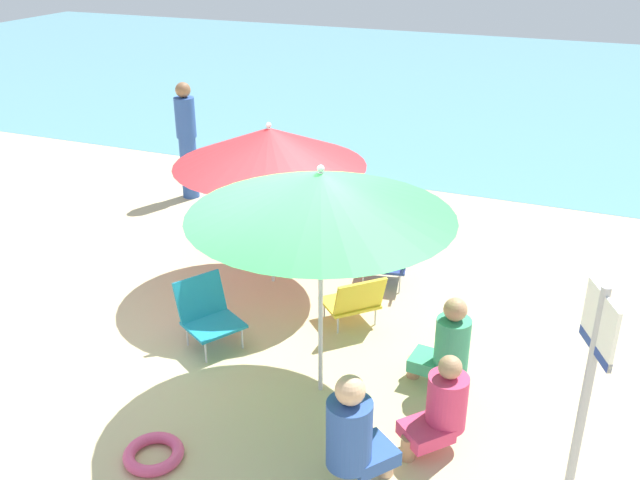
# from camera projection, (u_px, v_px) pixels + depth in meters

# --- Properties ---
(ground_plane) EXTENTS (40.00, 40.00, 0.00)m
(ground_plane) POSITION_uv_depth(u_px,v_px,m) (243.00, 350.00, 6.94)
(ground_plane) COLOR #CCB789
(sea_water) EXTENTS (40.00, 16.00, 0.01)m
(sea_water) POSITION_uv_depth(u_px,v_px,m) (484.00, 84.00, 17.90)
(sea_water) COLOR #5693A3
(sea_water) RESTS_ON ground_plane
(umbrella_green) EXTENTS (2.19, 2.19, 2.13)m
(umbrella_green) POSITION_uv_depth(u_px,v_px,m) (321.00, 194.00, 5.57)
(umbrella_green) COLOR silver
(umbrella_green) RESTS_ON ground_plane
(umbrella_red) EXTENTS (2.11, 2.11, 1.90)m
(umbrella_red) POSITION_uv_depth(u_px,v_px,m) (269.00, 147.00, 7.56)
(umbrella_red) COLOR silver
(umbrella_red) RESTS_ON ground_plane
(beach_chair_a) EXTENTS (0.56, 0.57, 0.69)m
(beach_chair_a) POSITION_uv_depth(u_px,v_px,m) (322.00, 211.00, 9.24)
(beach_chair_a) COLOR gold
(beach_chair_a) RESTS_ON ground_plane
(beach_chair_b) EXTENTS (0.75, 0.75, 0.60)m
(beach_chair_b) POSITION_uv_depth(u_px,v_px,m) (354.00, 300.00, 7.22)
(beach_chair_b) COLOR gold
(beach_chair_b) RESTS_ON ground_plane
(beach_chair_c) EXTENTS (0.70, 0.65, 0.58)m
(beach_chair_c) POSITION_uv_depth(u_px,v_px,m) (393.00, 259.00, 8.06)
(beach_chair_c) COLOR navy
(beach_chair_c) RESTS_ON ground_plane
(beach_chair_d) EXTENTS (0.74, 0.72, 0.67)m
(beach_chair_d) POSITION_uv_depth(u_px,v_px,m) (207.00, 312.00, 6.92)
(beach_chair_d) COLOR teal
(beach_chair_d) RESTS_ON ground_plane
(person_a) EXTENTS (0.52, 0.54, 0.85)m
(person_a) POSITION_uv_depth(u_px,v_px,m) (441.00, 406.00, 5.50)
(person_a) COLOR #DB3866
(person_a) RESTS_ON ground_plane
(person_b) EXTENTS (0.52, 0.55, 1.02)m
(person_b) POSITION_uv_depth(u_px,v_px,m) (354.00, 433.00, 5.04)
(person_b) COLOR #2D519E
(person_b) RESTS_ON ground_plane
(person_c) EXTENTS (0.29, 0.29, 1.74)m
(person_c) POSITION_uv_depth(u_px,v_px,m) (187.00, 140.00, 10.36)
(person_c) COLOR #2D519E
(person_c) RESTS_ON ground_plane
(person_d) EXTENTS (0.55, 0.34, 0.91)m
(person_d) POSITION_uv_depth(u_px,v_px,m) (447.00, 345.00, 6.23)
(person_d) COLOR #389970
(person_d) RESTS_ON ground_plane
(warning_sign) EXTENTS (0.20, 0.41, 1.95)m
(warning_sign) POSITION_uv_depth(u_px,v_px,m) (588.00, 385.00, 4.32)
(warning_sign) COLOR #ADADB2
(warning_sign) RESTS_ON ground_plane
(swim_ring) EXTENTS (0.48, 0.48, 0.09)m
(swim_ring) POSITION_uv_depth(u_px,v_px,m) (154.00, 454.00, 5.52)
(swim_ring) COLOR #E54C7F
(swim_ring) RESTS_ON ground_plane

